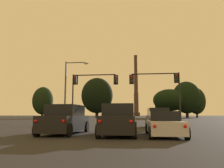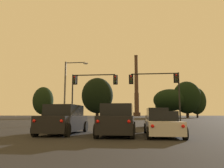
% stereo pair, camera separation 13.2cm
% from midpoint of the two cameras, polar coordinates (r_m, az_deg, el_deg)
% --- Properties ---
extents(suv_left_lane_second, '(2.25, 4.96, 1.86)m').
position_cam_midpoint_polar(suv_left_lane_second, '(14.67, -12.36, -9.13)').
color(suv_left_lane_second, black).
rests_on(suv_left_lane_second, ground_plane).
extents(suv_center_lane_second, '(2.12, 4.91, 1.86)m').
position_cam_midpoint_polar(suv_center_lane_second, '(13.44, 1.59, -9.42)').
color(suv_center_lane_second, black).
rests_on(suv_center_lane_second, ground_plane).
extents(sedan_right_lane_second, '(1.98, 4.71, 1.43)m').
position_cam_midpoint_polar(sedan_right_lane_second, '(13.37, 13.07, -10.22)').
color(sedan_right_lane_second, silver).
rests_on(sedan_right_lane_second, ground_plane).
extents(suv_right_lane_front, '(2.21, 4.94, 1.86)m').
position_cam_midpoint_polar(suv_right_lane_front, '(21.57, 11.74, -8.73)').
color(suv_right_lane_front, '#232328').
rests_on(suv_right_lane_front, ground_plane).
extents(traffic_light_overhead_right, '(6.38, 0.50, 6.45)m').
position_cam_midpoint_polar(traffic_light_overhead_right, '(27.93, 12.93, -0.12)').
color(traffic_light_overhead_right, black).
rests_on(traffic_light_overhead_right, ground_plane).
extents(traffic_light_overhead_left, '(6.01, 0.50, 6.37)m').
position_cam_midpoint_polar(traffic_light_overhead_left, '(27.99, -6.52, -0.45)').
color(traffic_light_overhead_left, black).
rests_on(traffic_light_overhead_left, ground_plane).
extents(street_lamp, '(2.99, 0.36, 7.87)m').
position_cam_midpoint_polar(street_lamp, '(27.64, -11.25, -0.30)').
color(street_lamp, '#56565B').
rests_on(street_lamp, ground_plane).
extents(smokestack, '(5.64, 5.64, 48.73)m').
position_cam_midpoint_polar(smokestack, '(173.36, 6.29, -2.04)').
color(smokestack, '#3C2B22').
rests_on(smokestack, ground_plane).
extents(treeline_center_left, '(9.16, 8.24, 13.63)m').
position_cam_midpoint_polar(treeline_center_left, '(102.93, -17.68, -4.17)').
color(treeline_center_left, black).
rests_on(treeline_center_left, ground_plane).
extents(treeline_left_mid, '(7.47, 6.72, 12.37)m').
position_cam_midpoint_polar(treeline_left_mid, '(97.51, 21.12, -4.15)').
color(treeline_left_mid, black).
rests_on(treeline_left_mid, ground_plane).
extents(treeline_far_left, '(12.76, 11.49, 16.17)m').
position_cam_midpoint_polar(treeline_far_left, '(88.98, -3.96, -3.01)').
color(treeline_far_left, black).
rests_on(treeline_far_left, ground_plane).
extents(treeline_far_right, '(7.95, 7.16, 10.39)m').
position_cam_midpoint_polar(treeline_far_right, '(97.83, 13.40, -5.24)').
color(treeline_far_right, black).
rests_on(treeline_far_right, ground_plane).
extents(treeline_center_right, '(13.45, 12.10, 11.60)m').
position_cam_midpoint_polar(treeline_center_right, '(92.28, 14.79, -4.10)').
color(treeline_center_right, black).
rests_on(treeline_center_right, ground_plane).
extents(treeline_right_mid, '(11.14, 10.03, 14.72)m').
position_cam_midpoint_polar(treeline_right_mid, '(93.95, 18.83, -3.35)').
color(treeline_right_mid, black).
rests_on(treeline_right_mid, ground_plane).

